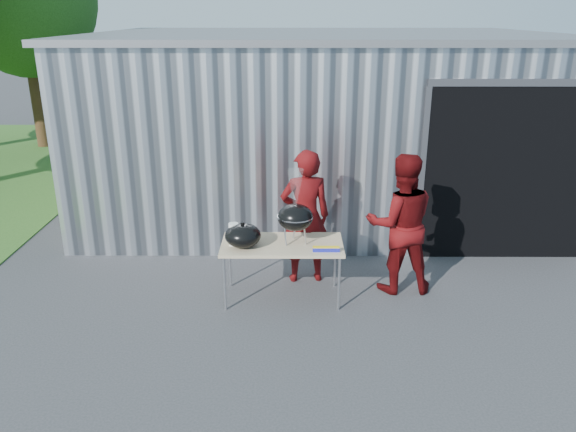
{
  "coord_description": "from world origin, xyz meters",
  "views": [
    {
      "loc": [
        0.19,
        -6.0,
        3.43
      ],
      "look_at": [
        0.17,
        0.56,
        1.05
      ],
      "focal_mm": 35.0,
      "sensor_mm": 36.0,
      "label": 1
    }
  ],
  "objects_px": {
    "folding_table": "(282,246)",
    "person_cook": "(305,217)",
    "kettle_grill": "(295,211)",
    "person_bystander": "(400,224)"
  },
  "relations": [
    {
      "from": "folding_table",
      "to": "kettle_grill",
      "type": "relative_size",
      "value": 1.6
    },
    {
      "from": "kettle_grill",
      "to": "person_cook",
      "type": "height_order",
      "value": "person_cook"
    },
    {
      "from": "folding_table",
      "to": "kettle_grill",
      "type": "distance_m",
      "value": 0.49
    },
    {
      "from": "folding_table",
      "to": "kettle_grill",
      "type": "xyz_separation_m",
      "value": [
        0.16,
        0.02,
        0.46
      ]
    },
    {
      "from": "folding_table",
      "to": "person_bystander",
      "type": "height_order",
      "value": "person_bystander"
    },
    {
      "from": "folding_table",
      "to": "kettle_grill",
      "type": "bearing_deg",
      "value": 5.5
    },
    {
      "from": "kettle_grill",
      "to": "person_cook",
      "type": "bearing_deg",
      "value": 74.96
    },
    {
      "from": "folding_table",
      "to": "person_cook",
      "type": "height_order",
      "value": "person_cook"
    },
    {
      "from": "kettle_grill",
      "to": "folding_table",
      "type": "bearing_deg",
      "value": -174.5
    },
    {
      "from": "person_cook",
      "to": "person_bystander",
      "type": "bearing_deg",
      "value": 159.09
    }
  ]
}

